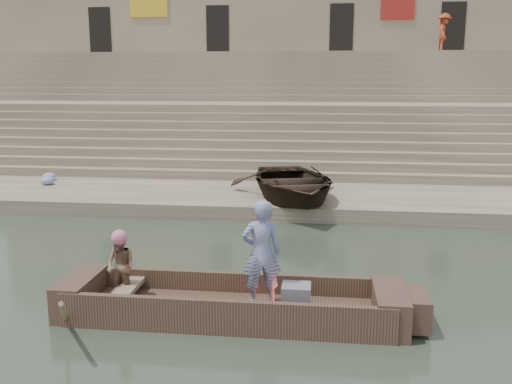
% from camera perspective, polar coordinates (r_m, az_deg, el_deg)
% --- Properties ---
extents(ground, '(120.00, 120.00, 0.00)m').
position_cam_1_polar(ground, '(10.45, -17.59, -10.71)').
color(ground, '#2B3427').
rests_on(ground, ground).
extents(lower_landing, '(32.00, 4.00, 0.40)m').
position_cam_1_polar(lower_landing, '(17.67, -6.95, -0.54)').
color(lower_landing, gray).
rests_on(lower_landing, ground).
extents(mid_landing, '(32.00, 3.00, 2.80)m').
position_cam_1_polar(mid_landing, '(24.75, -2.87, 5.78)').
color(mid_landing, gray).
rests_on(mid_landing, ground).
extents(upper_landing, '(32.00, 3.00, 5.20)m').
position_cam_1_polar(upper_landing, '(31.57, -0.71, 9.21)').
color(upper_landing, gray).
rests_on(upper_landing, ground).
extents(ghat_steps, '(32.00, 11.00, 5.20)m').
position_cam_1_polar(ghat_steps, '(26.37, -2.25, 7.01)').
color(ghat_steps, gray).
rests_on(ghat_steps, ground).
extents(building_wall, '(32.00, 5.07, 11.20)m').
position_cam_1_polar(building_wall, '(35.55, 0.16, 14.30)').
color(building_wall, '#9A8968').
rests_on(building_wall, ground).
extents(main_rowboat, '(5.00, 1.30, 0.22)m').
position_cam_1_polar(main_rowboat, '(9.39, -2.64, -12.02)').
color(main_rowboat, brown).
rests_on(main_rowboat, ground).
extents(rowboat_trim, '(6.04, 2.63, 1.78)m').
position_cam_1_polar(rowboat_trim, '(9.28, -1.37, -11.00)').
color(rowboat_trim, brown).
rests_on(rowboat_trim, ground).
extents(standing_man, '(0.72, 0.56, 1.76)m').
position_cam_1_polar(standing_man, '(9.06, 0.56, -6.21)').
color(standing_man, navy).
rests_on(standing_man, main_rowboat).
extents(rowing_man, '(0.67, 0.61, 1.11)m').
position_cam_1_polar(rowing_man, '(9.72, -13.56, -7.31)').
color(rowing_man, '#287A50').
rests_on(rowing_man, main_rowboat).
extents(television, '(0.46, 0.42, 0.40)m').
position_cam_1_polar(television, '(9.16, 4.03, -10.55)').
color(television, slate).
rests_on(television, main_rowboat).
extents(beached_rowboat, '(4.39, 5.34, 0.96)m').
position_cam_1_polar(beached_rowboat, '(16.35, 3.67, 0.99)').
color(beached_rowboat, '#2D2116').
rests_on(beached_rowboat, lower_landing).
extents(pedestrian, '(0.98, 1.36, 1.90)m').
position_cam_1_polar(pedestrian, '(31.40, 18.54, 15.10)').
color(pedestrian, '#A4391B').
rests_on(pedestrian, upper_landing).
extents(cloth_bundles, '(0.77, 1.20, 0.26)m').
position_cam_1_polar(cloth_bundles, '(20.17, -20.32, 1.29)').
color(cloth_bundles, '#3F5999').
rests_on(cloth_bundles, lower_landing).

